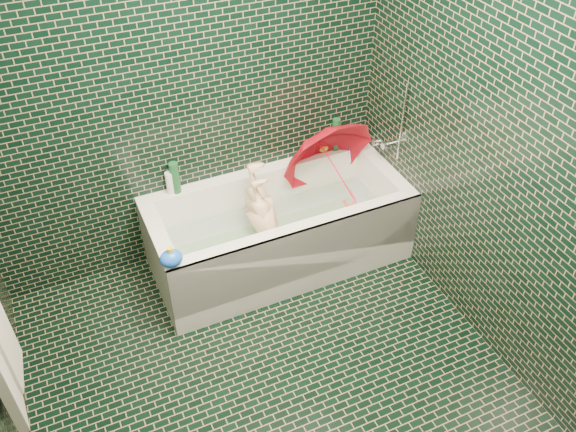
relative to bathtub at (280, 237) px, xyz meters
name	(u,v)px	position (x,y,z in m)	size (l,w,h in m)	color
floor	(280,396)	(-0.45, -1.01, -0.21)	(2.80, 2.80, 0.00)	black
wall_back	(182,87)	(-0.45, 0.39, 1.04)	(2.80, 2.80, 0.00)	black
wall_right	(516,158)	(0.85, -1.01, 1.04)	(2.80, 2.80, 0.00)	black
bathtub	(280,237)	(0.00, 0.00, 0.00)	(1.70, 0.75, 0.55)	white
bath_mat	(279,242)	(0.00, 0.02, -0.06)	(1.35, 0.47, 0.01)	green
water	(279,226)	(0.00, 0.02, 0.09)	(1.48, 0.53, 0.00)	silver
faucet	(391,140)	(0.81, 0.01, 0.56)	(0.18, 0.19, 0.55)	silver
child	(268,230)	(-0.09, -0.01, 0.10)	(0.35, 0.23, 0.95)	beige
umbrella	(336,169)	(0.45, 0.08, 0.38)	(0.65, 0.65, 0.57)	red
soap_bottle_a	(363,146)	(0.80, 0.31, 0.34)	(0.11, 0.11, 0.28)	white
soap_bottle_b	(353,149)	(0.71, 0.31, 0.34)	(0.09, 0.09, 0.20)	#3D1E71
soap_bottle_c	(356,145)	(0.75, 0.34, 0.34)	(0.13, 0.13, 0.16)	#164D26
bottle_right_tall	(336,134)	(0.59, 0.36, 0.46)	(0.06, 0.06, 0.24)	#164D26
bottle_right_pump	(357,135)	(0.75, 0.32, 0.43)	(0.05, 0.05, 0.18)	silver
bottle_left_tall	(175,178)	(-0.58, 0.34, 0.45)	(0.06, 0.06, 0.22)	#164D26
bottle_left_short	(170,183)	(-0.62, 0.34, 0.42)	(0.05, 0.05, 0.16)	white
rubber_duck	(324,147)	(0.50, 0.36, 0.38)	(0.11, 0.09, 0.09)	yellow
bath_toy	(171,258)	(-0.80, -0.31, 0.40)	(0.15, 0.14, 0.13)	blue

